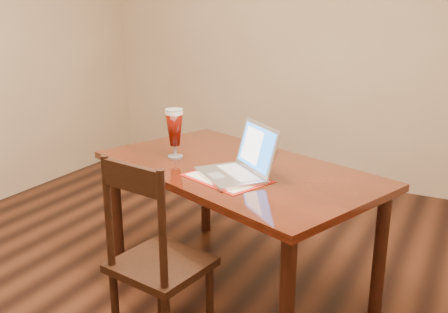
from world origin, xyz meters
The scene contains 2 objects.
dining_table centered at (0.10, 0.44, 0.65)m, with size 1.77×1.37×1.01m.
dining_chair centered at (0.03, -0.21, 0.45)m, with size 0.46×0.44×0.95m.
Camera 1 is at (1.26, -1.88, 1.56)m, focal length 40.00 mm.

